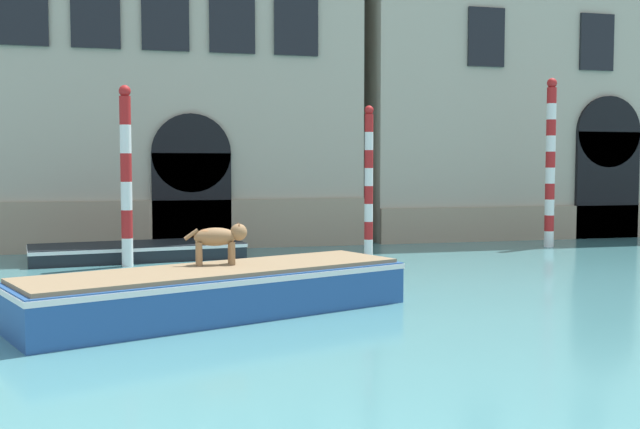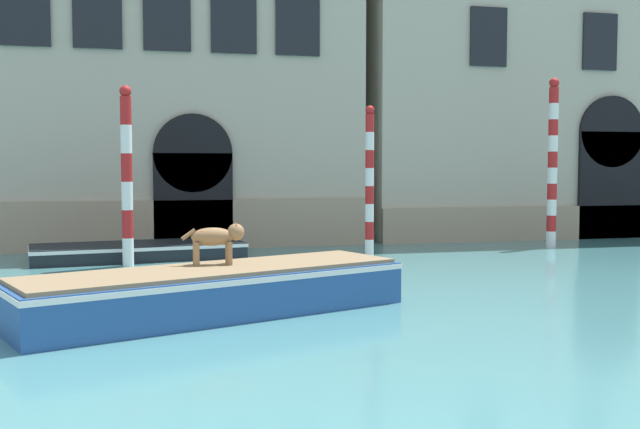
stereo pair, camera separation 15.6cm
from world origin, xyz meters
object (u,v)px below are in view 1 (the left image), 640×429
(mooring_pole_0, at_px, (126,175))
(mooring_pole_3, at_px, (369,181))
(boat_moored_near_palazzo, at_px, (138,251))
(mooring_pole_2, at_px, (550,162))
(dog_on_deck, at_px, (220,237))
(boat_foreground, at_px, (218,290))

(mooring_pole_0, xyz_separation_m, mooring_pole_3, (5.80, 0.25, -0.16))
(boat_moored_near_palazzo, height_order, mooring_pole_2, mooring_pole_2)
(dog_on_deck, bearing_deg, boat_foreground, -102.66)
(dog_on_deck, relative_size, mooring_pole_2, 0.21)
(dog_on_deck, relative_size, mooring_pole_3, 0.26)
(dog_on_deck, distance_m, mooring_pole_2, 12.24)
(mooring_pole_0, bearing_deg, mooring_pole_3, 2.48)
(dog_on_deck, xyz_separation_m, mooring_pole_0, (-1.42, 5.71, 0.89))
(mooring_pole_3, bearing_deg, mooring_pole_0, -177.52)
(boat_moored_near_palazzo, relative_size, mooring_pole_0, 1.28)
(mooring_pole_0, relative_size, mooring_pole_3, 1.09)
(boat_foreground, relative_size, boat_moored_near_palazzo, 1.20)
(mooring_pole_0, bearing_deg, mooring_pole_2, 6.18)
(boat_moored_near_palazzo, xyz_separation_m, mooring_pole_2, (11.19, -0.01, 2.16))
(mooring_pole_2, relative_size, mooring_pole_3, 1.25)
(boat_moored_near_palazzo, bearing_deg, mooring_pole_3, -17.87)
(boat_foreground, distance_m, mooring_pole_2, 12.60)
(dog_on_deck, height_order, mooring_pole_2, mooring_pole_2)
(mooring_pole_0, bearing_deg, boat_moored_near_palazzo, 79.28)
(mooring_pole_0, height_order, mooring_pole_3, mooring_pole_0)
(boat_moored_near_palazzo, xyz_separation_m, mooring_pole_3, (5.57, -1.00, 1.68))
(mooring_pole_0, bearing_deg, boat_foreground, -77.51)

